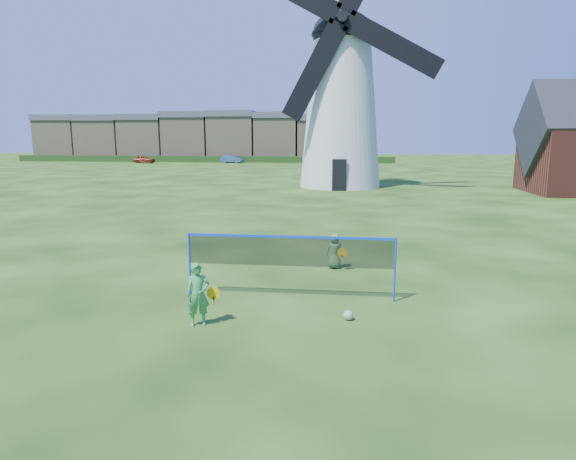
# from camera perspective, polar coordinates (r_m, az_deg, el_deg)

# --- Properties ---
(ground) EXTENTS (220.00, 220.00, 0.00)m
(ground) POSITION_cam_1_polar(r_m,az_deg,el_deg) (12.68, -1.17, -7.07)
(ground) COLOR black
(ground) RESTS_ON ground
(windmill) EXTENTS (14.48, 6.35, 19.49)m
(windmill) POSITION_cam_1_polar(r_m,az_deg,el_deg) (39.73, 6.18, 14.62)
(windmill) COLOR white
(windmill) RESTS_ON ground
(badminton_net) EXTENTS (5.05, 0.05, 1.55)m
(badminton_net) POSITION_cam_1_polar(r_m,az_deg,el_deg) (11.87, 0.21, -2.59)
(badminton_net) COLOR blue
(badminton_net) RESTS_ON ground
(player_girl) EXTENTS (0.70, 0.47, 1.33)m
(player_girl) POSITION_cam_1_polar(r_m,az_deg,el_deg) (10.42, -10.35, -7.36)
(player_girl) COLOR #3C984C
(player_girl) RESTS_ON ground
(player_boy) EXTENTS (0.62, 0.40, 1.06)m
(player_boy) POSITION_cam_1_polar(r_m,az_deg,el_deg) (14.77, 5.44, -2.44)
(player_boy) COLOR #549146
(player_boy) RESTS_ON ground
(play_ball) EXTENTS (0.22, 0.22, 0.22)m
(play_ball) POSITION_cam_1_polar(r_m,az_deg,el_deg) (10.80, 6.99, -9.74)
(play_ball) COLOR green
(play_ball) RESTS_ON ground
(terraced_houses) EXTENTS (52.65, 8.40, 8.26)m
(terraced_houses) POSITION_cam_1_polar(r_m,az_deg,el_deg) (88.34, -11.52, 10.48)
(terraced_houses) COLOR tan
(terraced_houses) RESTS_ON ground
(hedge) EXTENTS (62.00, 0.80, 1.00)m
(hedge) POSITION_cam_1_polar(r_m,az_deg,el_deg) (81.55, -10.21, 8.07)
(hedge) COLOR #193814
(hedge) RESTS_ON ground
(car_left) EXTENTS (3.44, 1.41, 1.17)m
(car_left) POSITION_cam_1_polar(r_m,az_deg,el_deg) (80.48, -16.31, 7.85)
(car_left) COLOR maroon
(car_left) RESTS_ON ground
(car_right) EXTENTS (3.76, 2.16, 1.17)m
(car_right) POSITION_cam_1_polar(r_m,az_deg,el_deg) (78.57, -6.48, 8.14)
(car_right) COLOR #2B4D83
(car_right) RESTS_ON ground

